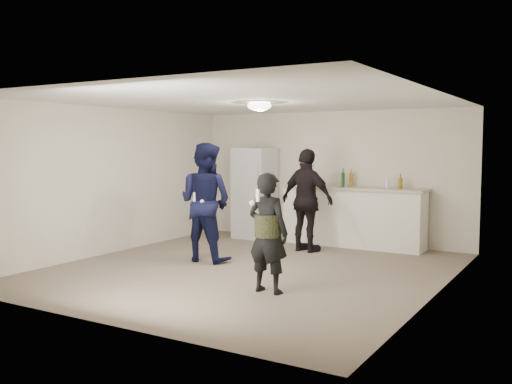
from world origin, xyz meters
The scene contains 21 objects.
floor centered at (0.00, 0.00, 0.00)m, with size 6.00×6.00×0.00m, color #6B5B4C.
ceiling centered at (0.00, 0.00, 2.50)m, with size 6.00×6.00×0.00m, color silver.
wall_back centered at (0.00, 3.00, 1.25)m, with size 6.00×6.00×0.00m, color beige.
wall_front centered at (0.00, -3.00, 1.25)m, with size 6.00×6.00×0.00m, color beige.
wall_left centered at (-2.75, 0.00, 1.25)m, with size 6.00×6.00×0.00m, color beige.
wall_right centered at (2.75, 0.00, 1.25)m, with size 6.00×6.00×0.00m, color beige.
counter centered at (0.60, 2.67, 0.53)m, with size 2.60×0.56×1.05m, color white.
counter_top centered at (0.60, 2.67, 1.07)m, with size 2.68×0.64×0.04m, color #BFB394.
fridge centered at (-1.45, 2.60, 0.90)m, with size 0.70×0.70×1.80m, color silver.
fridge_handle centered at (-1.17, 2.23, 1.30)m, with size 0.02×0.02×0.60m, color #B4B4B8.
ceiling_dome centered at (0.00, 0.30, 2.45)m, with size 0.36×0.36×0.16m, color white.
shaker centered at (-0.33, 2.78, 1.18)m, with size 0.08×0.08×0.17m, color silver.
man centered at (-0.95, 0.21, 0.95)m, with size 0.92×0.72×1.89m, color #0F1341.
woman centered at (0.90, -1.01, 0.76)m, with size 0.55×0.36×1.52m, color black.
camo_shorts centered at (0.90, -1.01, 0.85)m, with size 0.34×0.34×0.28m, color #343D1B.
spectator centered at (0.11, 1.75, 0.90)m, with size 1.05×0.44×1.80m, color black.
remote_man centered at (-0.95, -0.07, 1.05)m, with size 0.04×0.04×0.15m, color white.
nunchuk_man centered at (-0.83, -0.04, 0.98)m, with size 0.07×0.07×0.07m, color white.
remote_woman centered at (0.90, -1.26, 1.25)m, with size 0.04×0.04×0.15m, color white.
nunchuk_woman centered at (0.80, -1.23, 1.15)m, with size 0.07×0.07×0.07m, color white.
bottle_cluster centered at (0.86, 2.74, 1.20)m, with size 1.07×0.32×0.27m.
Camera 1 is at (4.38, -7.17, 1.85)m, focal length 40.00 mm.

